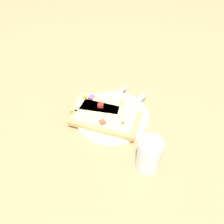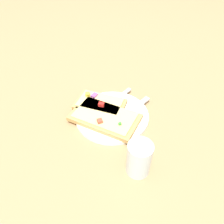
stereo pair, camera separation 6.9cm
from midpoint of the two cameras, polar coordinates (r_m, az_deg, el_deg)
The scene contains 8 objects.
ground_plane at distance 0.70m, azimuth -2.80°, elevation -1.44°, with size 4.00×4.00×0.00m, color #9E7A51.
plate at distance 0.70m, azimuth -2.81°, elevation -1.09°, with size 0.23×0.23×0.01m.
fork at distance 0.72m, azimuth -4.58°, elevation 1.07°, with size 0.04×0.23×0.01m.
knife at distance 0.71m, azimuth 2.24°, elevation 0.91°, with size 0.02×0.20×0.01m.
pizza_slice_main at distance 0.67m, azimuth -4.39°, elevation -1.66°, with size 0.23×0.18×0.03m.
pizza_slice_corner at distance 0.71m, azimuth -6.54°, elevation 1.53°, with size 0.19×0.16×0.03m.
crumb_scatter at distance 0.69m, azimuth -3.60°, elevation -0.35°, with size 0.07×0.06×0.01m.
drinking_glass at distance 0.55m, azimuth 6.10°, elevation -11.25°, with size 0.06×0.06×0.10m.
Camera 1 is at (-0.30, 0.40, 0.49)m, focal length 35.00 mm.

